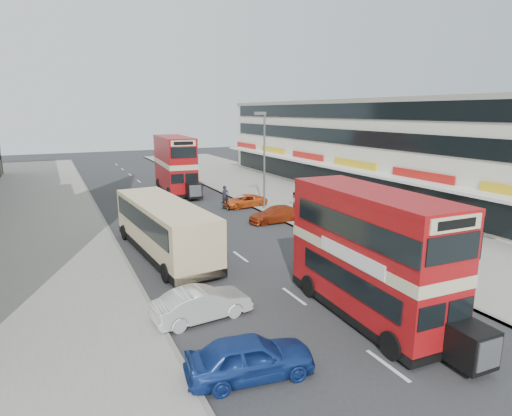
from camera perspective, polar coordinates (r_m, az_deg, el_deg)
ground at (r=18.33m, az=8.38°, el=-13.90°), size 160.00×160.00×0.00m
road_surface at (r=35.68m, az=-9.88°, el=-0.65°), size 12.00×90.00×0.01m
pavement_right at (r=40.51m, az=6.63°, el=1.16°), size 12.00×90.00×0.15m
pavement_left at (r=34.51m, az=-29.40°, el=-2.49°), size 12.00×90.00×0.15m
kerb_left at (r=34.56m, az=-19.64°, el=-1.54°), size 0.20×90.00×0.16m
kerb_right at (r=37.73m, az=-0.96°, el=0.38°), size 0.20×90.00×0.16m
commercial_row at (r=46.14m, az=13.88°, el=8.09°), size 9.90×46.20×9.30m
street_lamp at (r=35.40m, az=1.01°, el=7.28°), size 1.00×0.20×8.12m
bus_main at (r=17.65m, az=14.97°, el=-5.96°), size 2.84×9.21×5.03m
bus_second at (r=44.60m, az=-10.73°, el=5.76°), size 3.30×10.12×5.49m
coach at (r=25.27m, az=-12.17°, el=-2.39°), size 3.56×11.03×2.88m
car_left_near at (r=14.14m, az=-0.79°, el=-19.23°), size 4.25×2.18×1.38m
car_left_front at (r=17.68m, az=-7.23°, el=-12.53°), size 4.11×1.76×1.32m
car_right_a at (r=32.19m, az=2.66°, el=-0.84°), size 4.28×1.91×1.22m
car_right_b at (r=37.18m, az=-1.56°, el=0.93°), size 3.92×1.84×1.08m
pedestrian_near at (r=34.20m, az=5.11°, el=0.70°), size 0.69×0.50×1.80m
cyclist at (r=36.29m, az=-4.12°, el=0.87°), size 0.67×1.63×2.06m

